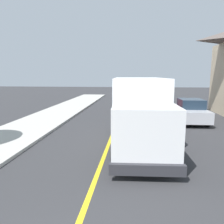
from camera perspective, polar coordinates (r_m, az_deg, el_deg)
centre_line_yellow at (r=12.36m, az=-0.01°, el=-6.09°), size 0.16×56.00×0.01m
box_truck at (r=10.51m, az=7.11°, el=0.87°), size 2.75×7.29×3.20m
parked_car_near at (r=16.92m, az=9.86°, el=0.77°), size 1.91×4.44×1.67m
parked_car_mid at (r=22.94m, az=8.59°, el=3.10°), size 2.01×4.48×1.67m
parked_van_across at (r=16.67m, az=19.61°, el=0.22°), size 1.92×4.45×1.67m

